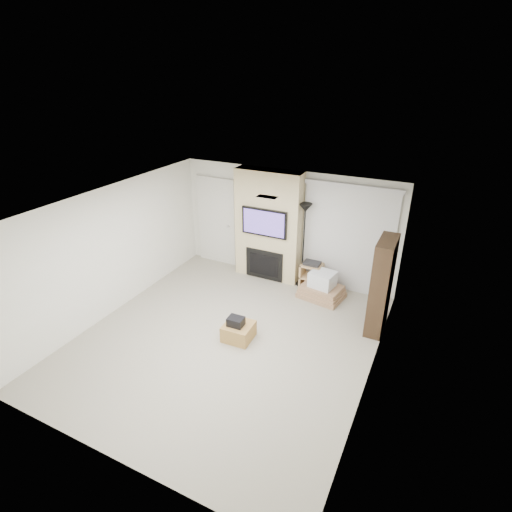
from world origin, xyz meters
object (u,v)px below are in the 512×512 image
at_px(ottoman, 239,331).
at_px(floor_lamp, 305,222).
at_px(av_stand, 311,275).
at_px(box_stack, 322,288).
at_px(bookshelf, 381,286).

relative_size(ottoman, floor_lamp, 0.26).
bearing_deg(ottoman, av_stand, 75.67).
distance_m(floor_lamp, box_stack, 1.44).
distance_m(ottoman, box_stack, 2.23).
bearing_deg(floor_lamp, bookshelf, -27.64).
bearing_deg(box_stack, ottoman, -113.94).
xyz_separation_m(ottoman, bookshelf, (2.16, 1.43, 0.75)).
height_order(av_stand, bookshelf, bookshelf).
height_order(ottoman, bookshelf, bookshelf).
relative_size(av_stand, bookshelf, 0.37).
relative_size(ottoman, bookshelf, 0.28).
bearing_deg(ottoman, box_stack, 66.06).
relative_size(floor_lamp, box_stack, 1.92).
bearing_deg(bookshelf, av_stand, 151.72).
height_order(floor_lamp, av_stand, floor_lamp).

